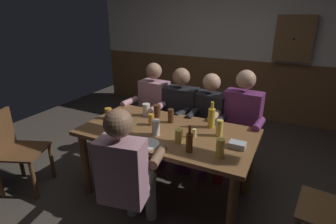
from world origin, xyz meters
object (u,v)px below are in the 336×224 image
at_px(person_0, 151,107).
at_px(dining_table, 167,140).
at_px(person_4, 127,172).
at_px(wall_dart_cabinet, 294,39).
at_px(pint_glass_7, 171,116).
at_px(person_1, 179,112).
at_px(pint_glass_2, 146,110).
at_px(pint_glass_3, 156,128).
at_px(bottle_1, 189,142).
at_px(bottle_0, 211,117).
at_px(pint_glass_6, 108,113).
at_px(person_3, 240,121).
at_px(pint_glass_5, 151,120).
at_px(chair_empty_near_right, 15,149).
at_px(pint_glass_1, 220,128).
at_px(pint_glass_8, 179,136).
at_px(pint_glass_4, 157,111).
at_px(table_candle, 194,133).
at_px(condiment_caddy, 237,145).
at_px(pint_glass_0, 220,148).
at_px(person_2, 207,118).
at_px(plate_0, 146,144).

bearing_deg(person_0, dining_table, 135.48).
xyz_separation_m(person_4, wall_dart_cabinet, (0.94, 3.24, 0.77)).
distance_m(pint_glass_7, wall_dart_cabinet, 2.64).
bearing_deg(person_1, wall_dart_cabinet, -122.60).
distance_m(dining_table, person_0, 0.89).
bearing_deg(pint_glass_2, pint_glass_3, -48.96).
xyz_separation_m(bottle_1, pint_glass_3, (-0.40, 0.15, -0.01)).
distance_m(person_1, bottle_0, 0.72).
relative_size(bottle_0, wall_dart_cabinet, 0.39).
relative_size(pint_glass_3, pint_glass_6, 1.28).
bearing_deg(person_4, person_3, 56.11).
bearing_deg(pint_glass_5, chair_empty_near_right, -152.39).
relative_size(person_0, wall_dart_cabinet, 1.77).
xyz_separation_m(bottle_0, wall_dart_cabinet, (0.56, 2.30, 0.59)).
height_order(person_3, pint_glass_7, person_3).
bearing_deg(bottle_0, pint_glass_7, -170.46).
distance_m(bottle_1, pint_glass_1, 0.43).
xyz_separation_m(bottle_1, pint_glass_7, (-0.41, 0.48, -0.02)).
bearing_deg(pint_glass_8, person_4, -113.48).
height_order(dining_table, wall_dart_cabinet, wall_dart_cabinet).
height_order(chair_empty_near_right, bottle_1, bottle_1).
xyz_separation_m(bottle_0, pint_glass_3, (-0.41, -0.40, -0.03)).
xyz_separation_m(pint_glass_5, pint_glass_8, (0.41, -0.22, 0.00)).
xyz_separation_m(chair_empty_near_right, pint_glass_4, (1.24, 0.90, 0.34)).
bearing_deg(bottle_0, pint_glass_3, -135.67).
xyz_separation_m(table_candle, condiment_caddy, (0.41, -0.03, -0.02)).
bearing_deg(pint_glass_0, pint_glass_5, 159.07).
distance_m(pint_glass_2, pint_glass_8, 0.73).
height_order(person_0, bottle_1, person_0).
bearing_deg(person_3, pint_glass_7, 42.55).
height_order(person_2, person_4, person_4).
bearing_deg(pint_glass_4, pint_glass_5, -76.10).
bearing_deg(person_4, pint_glass_0, 23.11).
distance_m(person_3, pint_glass_7, 0.80).
height_order(bottle_1, pint_glass_8, bottle_1).
height_order(plate_0, pint_glass_0, pint_glass_0).
bearing_deg(person_2, person_0, 10.01).
bearing_deg(person_3, person_0, 4.72).
bearing_deg(wall_dart_cabinet, plate_0, -108.09).
height_order(person_2, pint_glass_5, person_2).
bearing_deg(person_4, person_1, 86.42).
bearing_deg(pint_glass_1, plate_0, -138.23).
height_order(pint_glass_2, pint_glass_3, pint_glass_3).
bearing_deg(person_1, person_3, 177.95).
bearing_deg(person_2, condiment_caddy, 134.32).
xyz_separation_m(person_0, pint_glass_8, (0.78, -0.85, 0.13)).
distance_m(person_0, bottle_0, 1.04).
relative_size(person_1, pint_glass_8, 9.95).
xyz_separation_m(pint_glass_5, wall_dart_cabinet, (1.13, 2.51, 0.64)).
bearing_deg(dining_table, person_3, 50.47).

